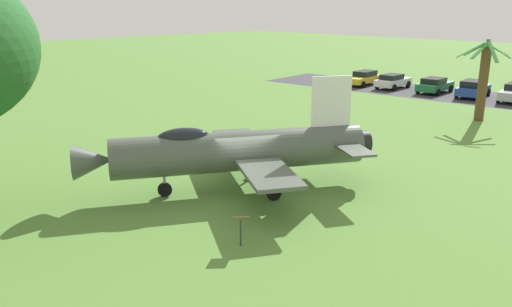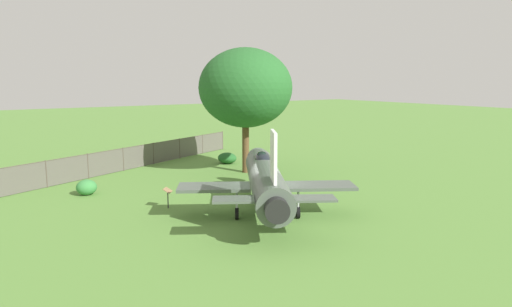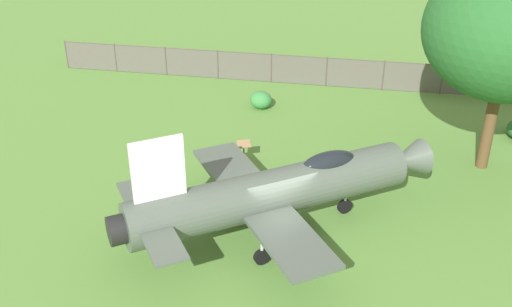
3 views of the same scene
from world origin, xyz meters
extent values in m
plane|color=#568438|center=(0.00, 0.00, 0.00)|extent=(200.00, 200.00, 0.00)
cylinder|color=#4C564C|center=(0.00, 0.00, 1.77)|extent=(10.24, 6.97, 1.72)
cone|color=#4C564C|center=(5.20, -3.04, 1.77)|extent=(2.12, 2.07, 1.47)
cylinder|color=black|center=(-4.90, 2.86, 1.77)|extent=(1.04, 1.20, 1.03)
ellipsoid|color=black|center=(2.06, -1.20, 2.51)|extent=(2.35, 1.89, 0.84)
cube|color=white|center=(-3.56, 2.08, 3.74)|extent=(1.62, 1.03, 2.21)
cube|color=#4C564C|center=(0.90, 2.62, 1.56)|extent=(3.48, 4.14, 0.16)
cube|color=#4C564C|center=(-1.84, -2.07, 1.56)|extent=(3.48, 4.14, 0.16)
cube|color=#4C564C|center=(-3.05, 3.82, 1.95)|extent=(1.86, 2.11, 0.10)
cube|color=#4C564C|center=(-4.82, 0.78, 1.95)|extent=(1.86, 2.11, 0.10)
cylinder|color=#A5A8AD|center=(2.81, -1.64, 0.95)|extent=(0.12, 0.12, 1.30)
cylinder|color=black|center=(2.81, -1.64, 0.30)|extent=(0.61, 0.46, 0.60)
cylinder|color=#A5A8AD|center=(-0.15, 1.90, 0.95)|extent=(0.12, 0.12, 1.30)
cylinder|color=black|center=(-0.15, 1.90, 0.30)|extent=(0.61, 0.46, 0.60)
cylinder|color=#A5A8AD|center=(-1.73, -0.80, 0.95)|extent=(0.12, 0.12, 1.30)
cylinder|color=black|center=(-1.73, -0.80, 0.30)|extent=(0.61, 0.46, 0.60)
cylinder|color=brown|center=(9.78, -4.94, 2.23)|extent=(0.52, 0.52, 4.46)
ellipsoid|color=#235B26|center=(9.78, -4.94, 6.40)|extent=(7.04, 6.93, 5.91)
cylinder|color=#4C4238|center=(18.27, -3.33, 0.91)|extent=(0.08, 0.08, 1.81)
cylinder|color=#4C4238|center=(16.89, -0.34, 0.91)|extent=(0.08, 0.08, 1.81)
cylinder|color=#4C4238|center=(15.50, 2.66, 0.91)|extent=(0.08, 0.08, 1.81)
cylinder|color=#4C4238|center=(14.12, 5.65, 0.91)|extent=(0.08, 0.08, 1.81)
cylinder|color=#4C4238|center=(12.74, 8.65, 0.91)|extent=(0.08, 0.08, 1.81)
cylinder|color=#4C4238|center=(11.35, 11.64, 0.91)|extent=(0.08, 0.08, 1.81)
cylinder|color=#4C4238|center=(9.97, 14.63, 0.91)|extent=(0.08, 0.08, 1.81)
cylinder|color=#4C4238|center=(8.58, 17.63, 0.91)|extent=(0.08, 0.08, 1.81)
cylinder|color=#4C4238|center=(7.20, 20.62, 0.91)|extent=(0.08, 0.08, 1.81)
cylinder|color=#4C4238|center=(14.12, 5.65, 1.76)|extent=(13.89, 29.96, 0.05)
cube|color=#59544C|center=(14.12, 5.65, 0.91)|extent=(13.86, 29.95, 1.74)
ellipsoid|color=#387F3D|center=(9.27, 6.97, 0.48)|extent=(1.15, 1.24, 0.96)
cylinder|color=#333333|center=(3.69, 4.00, 0.45)|extent=(0.06, 0.06, 0.90)
cube|color=olive|center=(3.69, 4.00, 1.02)|extent=(0.71, 0.69, 0.25)
camera|label=1|loc=(14.42, 15.63, 7.83)|focal=36.16mm
camera|label=2|loc=(-19.73, 13.76, 7.07)|focal=32.72mm
camera|label=3|loc=(-15.54, -10.40, 13.53)|focal=42.19mm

